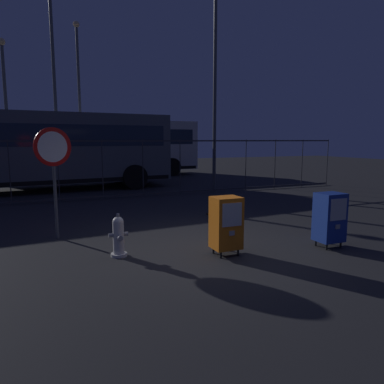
# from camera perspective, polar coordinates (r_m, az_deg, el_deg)

# --- Properties ---
(ground_plane) EXTENTS (60.00, 60.00, 0.00)m
(ground_plane) POSITION_cam_1_polar(r_m,az_deg,el_deg) (6.54, 1.74, -9.39)
(ground_plane) COLOR #262628
(fire_hydrant) EXTENTS (0.33, 0.32, 0.75)m
(fire_hydrant) POSITION_cam_1_polar(r_m,az_deg,el_deg) (6.30, -11.63, -6.92)
(fire_hydrant) COLOR silver
(fire_hydrant) RESTS_ON ground_plane
(newspaper_box_primary) EXTENTS (0.48, 0.42, 1.02)m
(newspaper_box_primary) POSITION_cam_1_polar(r_m,az_deg,el_deg) (7.11, 21.06, -3.75)
(newspaper_box_primary) COLOR black
(newspaper_box_primary) RESTS_ON ground_plane
(newspaper_box_secondary) EXTENTS (0.48, 0.42, 1.02)m
(newspaper_box_secondary) POSITION_cam_1_polar(r_m,az_deg,el_deg) (6.23, 5.45, -4.89)
(newspaper_box_secondary) COLOR black
(newspaper_box_secondary) RESTS_ON ground_plane
(stop_sign) EXTENTS (0.71, 0.31, 2.23)m
(stop_sign) POSITION_cam_1_polar(r_m,az_deg,el_deg) (7.59, -21.18, 4.82)
(stop_sign) COLOR #4C4F54
(stop_sign) RESTS_ON ground_plane
(traffic_cone) EXTENTS (0.36, 0.36, 0.53)m
(traffic_cone) POSITION_cam_1_polar(r_m,az_deg,el_deg) (9.54, 3.72, -2.15)
(traffic_cone) COLOR black
(traffic_cone) RESTS_ON ground_plane
(fence_barrier) EXTENTS (18.03, 0.04, 2.00)m
(fence_barrier) POSITION_cam_1_polar(r_m,az_deg,el_deg) (12.42, -10.89, 3.69)
(fence_barrier) COLOR #2D2D33
(fence_barrier) RESTS_ON ground_plane
(bus_near) EXTENTS (10.65, 3.34, 3.00)m
(bus_near) POSITION_cam_1_polar(r_m,az_deg,el_deg) (15.11, -24.15, 6.53)
(bus_near) COLOR #4C5156
(bus_near) RESTS_ON ground_plane
(bus_far) EXTENTS (10.57, 3.02, 3.00)m
(bus_far) POSITION_cam_1_polar(r_m,az_deg,el_deg) (19.99, -14.52, 7.25)
(bus_far) COLOR beige
(bus_far) RESTS_ON ground_plane
(street_light_near_left) EXTENTS (0.32, 0.32, 8.40)m
(street_light_near_left) POSITION_cam_1_polar(r_m,az_deg,el_deg) (17.40, -21.11, 17.01)
(street_light_near_left) COLOR #4C4F54
(street_light_near_left) RESTS_ON ground_plane
(street_light_near_right) EXTENTS (0.32, 0.32, 6.32)m
(street_light_near_right) POSITION_cam_1_polar(r_m,az_deg,el_deg) (18.18, -27.53, 12.82)
(street_light_near_right) COLOR #4C4F54
(street_light_near_right) RESTS_ON ground_plane
(street_light_far_left) EXTENTS (0.32, 0.32, 8.52)m
(street_light_far_left) POSITION_cam_1_polar(r_m,az_deg,el_deg) (15.12, 3.69, 19.18)
(street_light_far_left) COLOR #4C4F54
(street_light_far_left) RESTS_ON ground_plane
(street_light_far_right) EXTENTS (0.32, 0.32, 7.85)m
(street_light_far_right) POSITION_cam_1_polar(r_m,az_deg,el_deg) (19.89, -17.52, 15.19)
(street_light_far_right) COLOR #4C4F54
(street_light_far_right) RESTS_ON ground_plane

